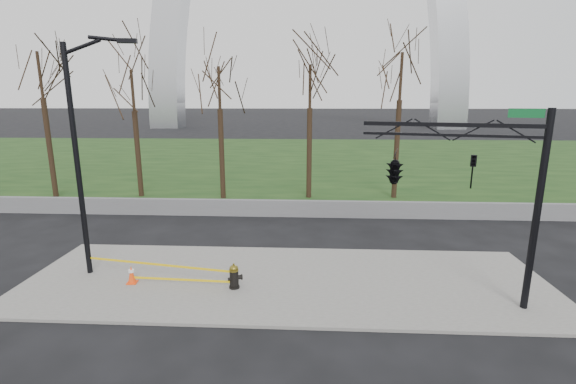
# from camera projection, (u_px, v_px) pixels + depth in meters

# --- Properties ---
(ground) EXTENTS (500.00, 500.00, 0.00)m
(ground) POSITION_uv_depth(u_px,v_px,m) (286.00, 282.00, 14.11)
(ground) COLOR black
(ground) RESTS_ON ground
(sidewalk) EXTENTS (18.00, 6.00, 0.10)m
(sidewalk) POSITION_uv_depth(u_px,v_px,m) (286.00, 280.00, 14.10)
(sidewalk) COLOR slate
(sidewalk) RESTS_ON ground
(grass_strip) EXTENTS (120.00, 40.00, 0.06)m
(grass_strip) POSITION_uv_depth(u_px,v_px,m) (302.00, 158.00, 43.29)
(grass_strip) COLOR black
(grass_strip) RESTS_ON ground
(guardrail) EXTENTS (60.00, 0.30, 0.90)m
(guardrail) POSITION_uv_depth(u_px,v_px,m) (294.00, 208.00, 21.79)
(guardrail) COLOR #59595B
(guardrail) RESTS_ON ground
(tree_row) EXTENTS (31.24, 4.00, 9.58)m
(tree_row) POSITION_uv_depth(u_px,v_px,m) (178.00, 122.00, 25.07)
(tree_row) COLOR black
(tree_row) RESTS_ON ground
(fire_hydrant) EXTENTS (0.54, 0.35, 0.86)m
(fire_hydrant) POSITION_uv_depth(u_px,v_px,m) (234.00, 277.00, 13.35)
(fire_hydrant) COLOR black
(fire_hydrant) RESTS_ON sidewalk
(traffic_cone) EXTENTS (0.35, 0.35, 0.63)m
(traffic_cone) POSITION_uv_depth(u_px,v_px,m) (132.00, 274.00, 13.72)
(traffic_cone) COLOR #FF420D
(traffic_cone) RESTS_ON sidewalk
(street_light) EXTENTS (2.38, 0.51, 8.21)m
(street_light) POSITION_uv_depth(u_px,v_px,m) (82.00, 145.00, 13.62)
(street_light) COLOR black
(street_light) RESTS_ON ground
(traffic_signal_mast) EXTENTS (4.95, 2.54, 6.00)m
(traffic_signal_mast) POSITION_uv_depth(u_px,v_px,m) (421.00, 169.00, 12.23)
(traffic_signal_mast) COLOR black
(traffic_signal_mast) RESTS_ON ground
(caution_tape) EXTENTS (5.45, 0.96, 0.44)m
(caution_tape) POSITION_uv_depth(u_px,v_px,m) (167.00, 270.00, 13.78)
(caution_tape) COLOR yellow
(caution_tape) RESTS_ON ground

